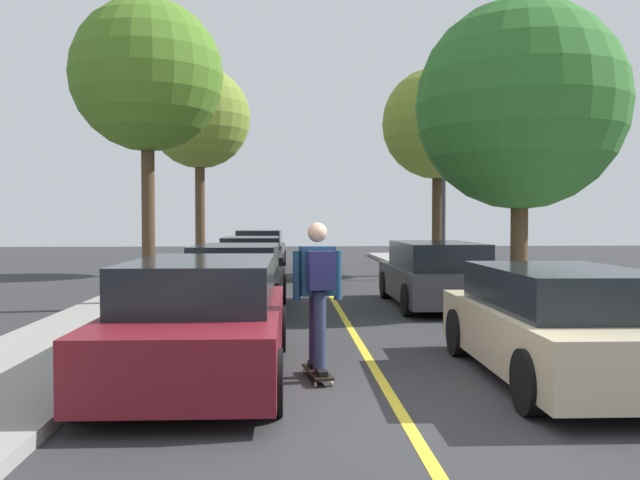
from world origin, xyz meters
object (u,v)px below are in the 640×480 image
streetlamp (444,183)px  street_tree_right_nearest (520,106)px  parked_car_left_nearest (202,319)px  skateboarder (318,286)px  parked_car_right_near (435,274)px  parked_car_right_nearest (562,324)px  street_tree_left_nearest (147,76)px  parked_car_left_near (236,279)px  street_tree_right_near (438,124)px  skateboard (317,372)px  parked_car_left_far (251,261)px  street_tree_left_near (200,119)px  parked_car_left_farthest (259,250)px

streetlamp → street_tree_right_nearest: bearing=-88.9°
parked_car_left_nearest → skateboarder: skateboarder is taller
parked_car_left_nearest → parked_car_right_near: bearing=55.9°
parked_car_right_nearest → street_tree_left_nearest: (-6.09, 6.55, 4.19)m
parked_car_left_near → street_tree_right_near: 11.49m
parked_car_left_near → skateboard: bearing=-76.6°
parked_car_left_far → streetlamp: bearing=12.9°
parked_car_right_nearest → street_tree_right_near: (1.87, 14.59, 4.40)m
parked_car_left_nearest → skateboard: parked_car_left_nearest is taller
parked_car_left_far → parked_car_left_nearest: bearing=-90.0°
street_tree_left_near → skateboarder: 15.88m
parked_car_right_near → skateboarder: size_ratio=2.54×
parked_car_left_farthest → skateboard: 18.08m
parked_car_left_near → skateboarder: (1.37, -5.77, 0.43)m
street_tree_left_near → street_tree_right_near: 7.98m
street_tree_right_nearest → streetlamp: size_ratio=1.30×
street_tree_left_nearest → parked_car_right_near: bearing=0.3°
parked_car_right_nearest → street_tree_left_near: 16.92m
street_tree_right_near → parked_car_left_near: bearing=-125.0°
parked_car_right_nearest → street_tree_right_near: 15.36m
street_tree_left_near → street_tree_right_near: size_ratio=1.01×
parked_car_left_farthest → street_tree_right_near: (6.08, -3.58, 4.35)m
streetlamp → skateboard: bearing=-109.5°
skateboard → parked_car_left_far: bearing=96.7°
parked_car_right_near → parked_car_left_farthest: bearing=110.0°
parked_car_right_nearest → parked_car_right_near: parked_car_right_near is taller
parked_car_left_nearest → streetlamp: (5.97, 12.82, 2.33)m
parked_car_left_far → parked_car_right_nearest: bearing=-70.3°
street_tree_left_near → skateboard: bearing=-77.8°
parked_car_left_near → skateboard: (1.36, -5.73, -0.58)m
parked_car_left_near → parked_car_left_far: size_ratio=0.93×
parked_car_left_far → parked_car_left_farthest: parked_car_left_farthest is taller
street_tree_right_nearest → skateboard: (-4.72, -6.55, -4.26)m
parked_car_left_far → parked_car_right_nearest: (4.22, -11.80, -0.01)m
parked_car_left_far → skateboard: parked_car_left_far is taller
parked_car_left_nearest → street_tree_right_nearest: bearing=46.3°
parked_car_right_nearest → street_tree_right_near: bearing=82.7°
street_tree_right_near → street_tree_right_nearest: bearing=-90.0°
street_tree_left_near → parked_car_left_far: bearing=-60.5°
parked_car_left_farthest → street_tree_left_nearest: 12.48m
street_tree_left_nearest → street_tree_left_near: size_ratio=0.92×
parked_car_right_nearest → parked_car_left_nearest: bearing=175.3°
skateboarder → street_tree_left_nearest: bearing=116.8°
parked_car_left_far → skateboard: bearing=-83.3°
street_tree_right_nearest → parked_car_left_far: bearing=140.1°
parked_car_right_nearest → streetlamp: (1.75, 13.17, 2.36)m
parked_car_left_nearest → parked_car_right_near: parked_car_left_nearest is taller
parked_car_left_near → parked_car_right_nearest: parked_car_left_near is taller
parked_car_right_near → streetlamp: streetlamp is taller
parked_car_left_nearest → skateboard: (1.36, -0.19, -0.60)m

